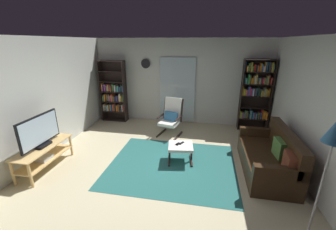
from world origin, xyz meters
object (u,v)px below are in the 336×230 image
(bookshelf_near_tv, at_px, (114,95))
(ottoman, at_px, (181,148))
(bookshelf_near_sofa, at_px, (256,92))
(cell_phone, at_px, (178,144))
(floor_lamp_by_sofa, at_px, (334,140))
(tv_stand, at_px, (44,154))
(tv_remote, at_px, (182,143))
(wall_clock, at_px, (146,64))
(television, at_px, (40,132))
(leather_sofa, at_px, (270,158))
(lounge_armchair, at_px, (171,116))

(bookshelf_near_tv, distance_m, ottoman, 3.35)
(bookshelf_near_sofa, bearing_deg, cell_phone, -131.30)
(ottoman, distance_m, floor_lamp_by_sofa, 2.77)
(tv_stand, xyz_separation_m, cell_phone, (2.62, 0.82, 0.06))
(tv_stand, height_order, ottoman, tv_stand)
(tv_remote, bearing_deg, tv_stand, -132.49)
(tv_remote, xyz_separation_m, cell_phone, (-0.07, -0.05, -0.00))
(tv_stand, xyz_separation_m, wall_clock, (1.26, 3.18, 1.51))
(ottoman, xyz_separation_m, wall_clock, (-1.42, 2.39, 1.53))
(television, relative_size, ottoman, 1.71)
(leather_sofa, xyz_separation_m, lounge_armchair, (-2.24, 1.48, 0.22))
(television, relative_size, leather_sofa, 0.56)
(lounge_armchair, xyz_separation_m, floor_lamp_by_sofa, (2.31, -3.11, 0.95))
(leather_sofa, bearing_deg, lounge_armchair, 146.52)
(television, distance_m, wall_clock, 3.56)
(bookshelf_near_tv, relative_size, lounge_armchair, 1.91)
(wall_clock, bearing_deg, ottoman, -59.18)
(bookshelf_near_tv, relative_size, wall_clock, 6.72)
(tv_stand, relative_size, ottoman, 2.20)
(bookshelf_near_sofa, height_order, cell_phone, bookshelf_near_sofa)
(television, distance_m, floor_lamp_by_sofa, 4.68)
(bookshelf_near_tv, xyz_separation_m, bookshelf_near_sofa, (4.33, 0.02, 0.26))
(bookshelf_near_tv, bearing_deg, wall_clock, 10.44)
(leather_sofa, xyz_separation_m, floor_lamp_by_sofa, (0.07, -1.63, 1.17))
(wall_clock, bearing_deg, bookshelf_near_tv, -169.56)
(television, xyz_separation_m, floor_lamp_by_sofa, (4.55, -0.92, 0.66))
(tv_remote, relative_size, cell_phone, 1.03)
(tv_stand, distance_m, leather_sofa, 4.53)
(ottoman, xyz_separation_m, floor_lamp_by_sofa, (1.86, -1.70, 1.16))
(tv_stand, bearing_deg, lounge_armchair, 44.51)
(floor_lamp_by_sofa, height_order, wall_clock, wall_clock)
(lounge_armchair, bearing_deg, cell_phone, -74.40)
(lounge_armchair, height_order, floor_lamp_by_sofa, floor_lamp_by_sofa)
(bookshelf_near_tv, height_order, lounge_armchair, bookshelf_near_tv)
(floor_lamp_by_sofa, relative_size, wall_clock, 6.03)
(leather_sofa, height_order, floor_lamp_by_sofa, floor_lamp_by_sofa)
(leather_sofa, xyz_separation_m, ottoman, (-1.79, 0.07, 0.01))
(leather_sofa, height_order, wall_clock, wall_clock)
(ottoman, relative_size, wall_clock, 2.00)
(leather_sofa, relative_size, lounge_armchair, 1.74)
(bookshelf_near_tv, distance_m, cell_phone, 3.27)
(bookshelf_near_sofa, bearing_deg, television, -146.59)
(ottoman, relative_size, tv_remote, 4.03)
(bookshelf_near_tv, height_order, ottoman, bookshelf_near_tv)
(bookshelf_near_sofa, height_order, wall_clock, bookshelf_near_sofa)
(leather_sofa, bearing_deg, television, -170.96)
(television, bearing_deg, ottoman, 16.21)
(floor_lamp_by_sofa, bearing_deg, wall_clock, 128.81)
(bookshelf_near_sofa, height_order, leather_sofa, bookshelf_near_sofa)
(tv_stand, relative_size, bookshelf_near_tv, 0.66)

